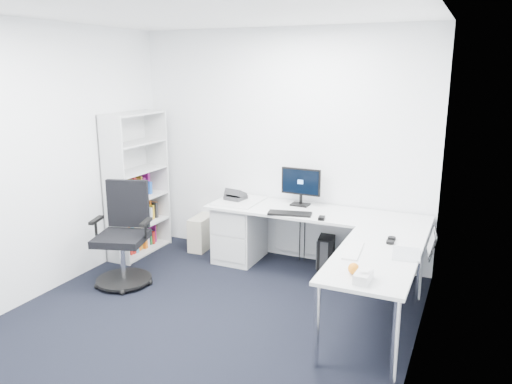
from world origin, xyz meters
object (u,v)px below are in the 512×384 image
at_px(task_chair, 121,236).
at_px(laptop, 407,242).
at_px(monitor, 301,186).
at_px(bookshelf, 137,184).
at_px(l_desk, 304,252).

distance_m(task_chair, laptop, 2.88).
distance_m(monitor, laptop, 1.74).
relative_size(bookshelf, task_chair, 1.60).
height_order(l_desk, task_chair, task_chair).
xyz_separation_m(monitor, laptop, (1.34, -1.11, -0.11)).
height_order(l_desk, laptop, laptop).
relative_size(l_desk, monitor, 5.25).
xyz_separation_m(l_desk, laptop, (1.11, -0.61, 0.47)).
bearing_deg(l_desk, bookshelf, 178.68).
height_order(bookshelf, laptop, bookshelf).
distance_m(bookshelf, monitor, 2.00).
bearing_deg(laptop, bookshelf, 161.10).
xyz_separation_m(l_desk, bookshelf, (-2.17, 0.05, 0.51)).
relative_size(bookshelf, monitor, 3.74).
bearing_deg(l_desk, monitor, 114.42).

